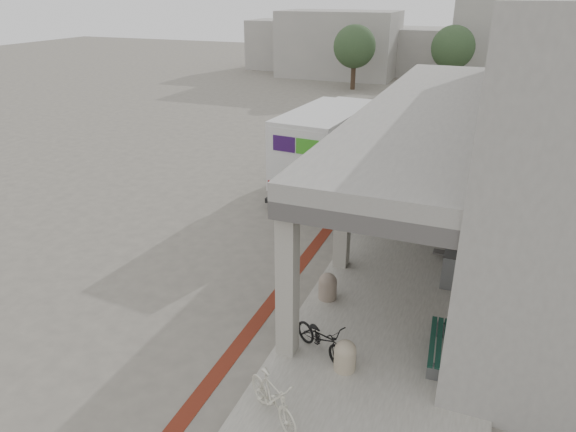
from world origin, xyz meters
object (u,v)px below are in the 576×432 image
at_px(fedex_truck, 333,143).
at_px(bicycle_cream, 273,398).
at_px(bicycle_black, 322,338).
at_px(utility_cabinet, 450,270).
at_px(bench, 439,345).

distance_m(fedex_truck, bicycle_cream, 12.71).
xyz_separation_m(fedex_truck, bicycle_black, (2.98, -10.37, -1.13)).
height_order(utility_cabinet, bicycle_cream, bicycle_cream).
bearing_deg(bench, bicycle_black, -164.53).
bearing_deg(bicycle_black, bench, -40.82).
distance_m(fedex_truck, bench, 10.99).
bearing_deg(utility_cabinet, bicycle_black, -120.62).
bearing_deg(bicycle_cream, fedex_truck, 47.80).
bearing_deg(fedex_truck, bench, -56.32).
bearing_deg(bicycle_black, utility_cabinet, 0.00).
relative_size(fedex_truck, utility_cabinet, 8.32).
bearing_deg(fedex_truck, bicycle_cream, -72.62).
relative_size(utility_cabinet, bicycle_cream, 0.59).
height_order(bench, bicycle_black, bicycle_black).
bearing_deg(utility_cabinet, fedex_truck, 127.63).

